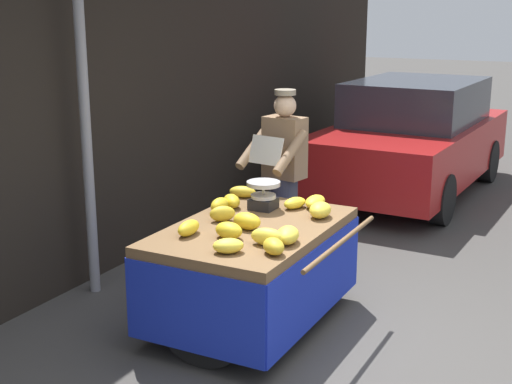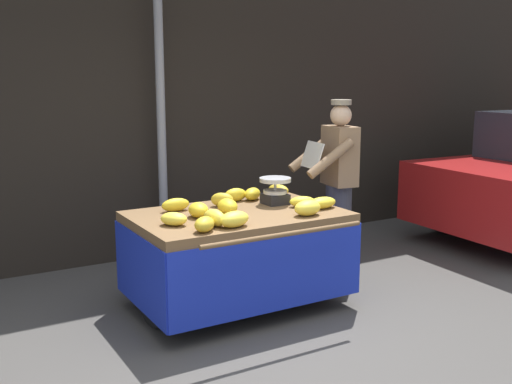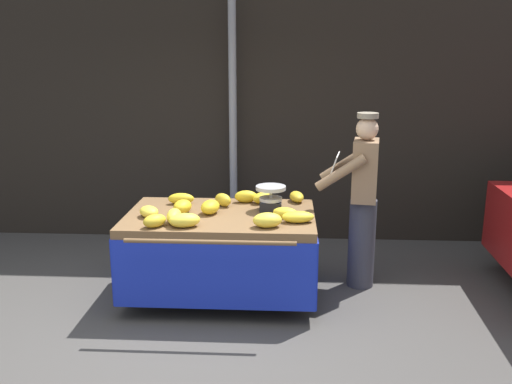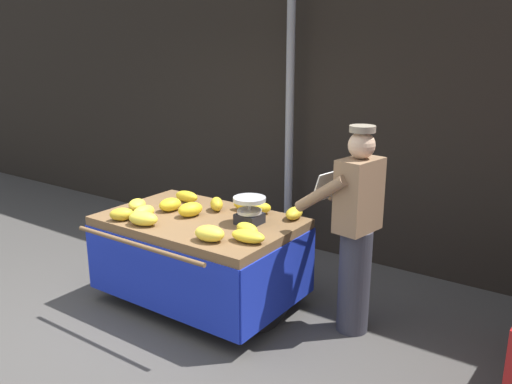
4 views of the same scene
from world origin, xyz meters
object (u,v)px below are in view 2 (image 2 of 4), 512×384
banana_bunch_10 (198,210)px  weighing_scale (275,191)px  banana_bunch_0 (176,205)px  banana_bunch_2 (222,200)px  banana_bunch_5 (308,208)px  banana_bunch_6 (279,190)px  banana_cart (237,238)px  banana_bunch_12 (204,224)px  banana_bunch_3 (215,218)px  banana_bunch_4 (228,206)px  street_pole (161,124)px  banana_bunch_13 (302,202)px  vendor_person (338,185)px  banana_bunch_9 (234,219)px  banana_bunch_11 (174,219)px  banana_bunch_8 (252,194)px  banana_bunch_7 (235,195)px  banana_bunch_1 (322,203)px

banana_bunch_10 → weighing_scale: bearing=8.9°
banana_bunch_0 → banana_bunch_2: bearing=-6.6°
banana_bunch_5 → banana_bunch_6: 0.88m
banana_bunch_0 → banana_bunch_5: 1.11m
banana_cart → banana_bunch_12: 0.72m
banana_bunch_3 → banana_bunch_4: same height
street_pole → weighing_scale: (0.49, -1.43, -0.51)m
banana_bunch_13 → vendor_person: 0.87m
banana_bunch_3 → banana_bunch_9: (0.11, -0.10, -0.00)m
street_pole → weighing_scale: bearing=-71.2°
banana_bunch_5 → banana_bunch_13: size_ratio=1.09×
weighing_scale → banana_bunch_9: size_ratio=1.07×
banana_bunch_10 → banana_bunch_11: banana_bunch_10 is taller
banana_bunch_3 → banana_bunch_8: 1.02m
street_pole → weighing_scale: size_ratio=10.39×
banana_bunch_9 → banana_bunch_13: size_ratio=1.15×
banana_bunch_2 → banana_bunch_13: banana_bunch_2 is taller
banana_bunch_4 → banana_bunch_9: bearing=-111.2°
banana_bunch_7 → banana_bunch_10: size_ratio=1.01×
banana_bunch_8 → weighing_scale: bearing=-71.6°
weighing_scale → banana_bunch_5: weighing_scale is taller
banana_bunch_2 → banana_bunch_12: banana_bunch_2 is taller
banana_bunch_4 → banana_bunch_10: 0.26m
banana_bunch_9 → banana_bunch_11: (-0.37, 0.27, -0.01)m
banana_bunch_1 → banana_bunch_10: (-1.05, 0.24, 0.01)m
banana_bunch_5 → banana_bunch_6: (0.26, 0.85, -0.01)m
banana_cart → banana_bunch_12: banana_bunch_12 is taller
banana_bunch_0 → banana_bunch_11: size_ratio=1.18×
banana_bunch_7 → banana_bunch_9: same height
banana_cart → banana_bunch_2: banana_bunch_2 is taller
vendor_person → weighing_scale: bearing=-165.3°
banana_bunch_4 → banana_cart: bearing=3.6°
banana_bunch_7 → banana_bunch_6: bearing=6.5°
banana_bunch_13 → banana_cart: bearing=171.2°
banana_bunch_6 → banana_bunch_4: bearing=-149.4°
banana_cart → banana_bunch_2: bearing=91.4°
street_pole → banana_bunch_3: street_pole is taller
street_pole → banana_bunch_4: (-0.06, -1.57, -0.57)m
banana_bunch_1 → banana_bunch_3: banana_bunch_3 is taller
banana_bunch_2 → banana_bunch_13: size_ratio=0.90×
banana_bunch_11 → banana_bunch_10: bearing=28.8°
banana_cart → banana_bunch_3: size_ratio=6.95×
banana_bunch_3 → vendor_person: (1.69, 0.68, -0.01)m
banana_bunch_6 → banana_bunch_11: (-1.33, -0.61, -0.00)m
banana_bunch_4 → banana_bunch_8: (0.46, 0.39, -0.01)m
banana_bunch_0 → banana_bunch_10: banana_bunch_10 is taller
banana_bunch_7 → banana_bunch_0: bearing=-170.9°
banana_bunch_6 → banana_bunch_10: bearing=-156.5°
banana_bunch_4 → banana_bunch_2: bearing=71.8°
banana_bunch_1 → banana_bunch_5: banana_bunch_5 is taller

